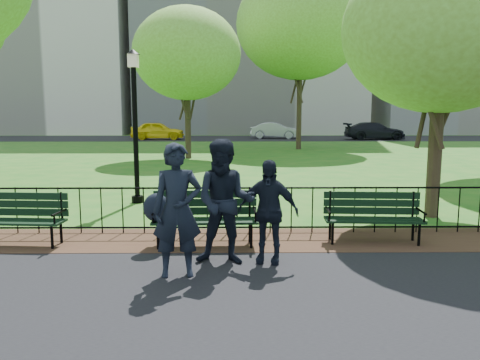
{
  "coord_description": "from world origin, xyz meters",
  "views": [
    {
      "loc": [
        0.33,
        -6.69,
        2.29
      ],
      "look_at": [
        0.42,
        1.5,
        1.1
      ],
      "focal_mm": 35.0,
      "sensor_mm": 36.0,
      "label": 1
    }
  ],
  "objects_px": {
    "person_left": "(177,210)",
    "sedan_silver": "(276,130)",
    "park_bench_main": "(182,210)",
    "park_bench_right_a": "(373,212)",
    "sedan_dark": "(375,131)",
    "taxi": "(158,131)",
    "tree_near_e": "(442,29)",
    "tree_far_c": "(187,54)",
    "lamppost": "(135,121)",
    "park_bench_left_a": "(16,213)",
    "person_mid": "(225,202)",
    "tree_far_e": "(301,24)",
    "person_right": "(268,211)"
  },
  "relations": [
    {
      "from": "person_left",
      "to": "sedan_silver",
      "type": "bearing_deg",
      "value": 75.2
    },
    {
      "from": "park_bench_main",
      "to": "park_bench_right_a",
      "type": "relative_size",
      "value": 1.12
    },
    {
      "from": "sedan_dark",
      "to": "person_left",
      "type": "bearing_deg",
      "value": 158.53
    },
    {
      "from": "taxi",
      "to": "sedan_silver",
      "type": "bearing_deg",
      "value": -82.7
    },
    {
      "from": "tree_near_e",
      "to": "person_left",
      "type": "bearing_deg",
      "value": -143.95
    },
    {
      "from": "tree_near_e",
      "to": "taxi",
      "type": "height_order",
      "value": "tree_near_e"
    },
    {
      "from": "tree_far_c",
      "to": "taxi",
      "type": "distance_m",
      "value": 17.3
    },
    {
      "from": "lamppost",
      "to": "sedan_dark",
      "type": "bearing_deg",
      "value": 62.66
    },
    {
      "from": "park_bench_right_a",
      "to": "sedan_silver",
      "type": "bearing_deg",
      "value": 91.81
    },
    {
      "from": "park_bench_left_a",
      "to": "person_mid",
      "type": "xyz_separation_m",
      "value": [
        3.65,
        -1.08,
        0.4
      ]
    },
    {
      "from": "lamppost",
      "to": "sedan_silver",
      "type": "xyz_separation_m",
      "value": [
        6.07,
        29.4,
        -1.36
      ]
    },
    {
      "from": "tree_far_e",
      "to": "park_bench_main",
      "type": "bearing_deg",
      "value": -102.85
    },
    {
      "from": "tree_far_c",
      "to": "person_left",
      "type": "bearing_deg",
      "value": -84.85
    },
    {
      "from": "park_bench_left_a",
      "to": "person_right",
      "type": "relative_size",
      "value": 1.11
    },
    {
      "from": "person_right",
      "to": "taxi",
      "type": "xyz_separation_m",
      "value": [
        -7.03,
        32.77,
        -0.04
      ]
    },
    {
      "from": "lamppost",
      "to": "person_left",
      "type": "bearing_deg",
      "value": -72.69
    },
    {
      "from": "tree_far_c",
      "to": "tree_near_e",
      "type": "bearing_deg",
      "value": -63.43
    },
    {
      "from": "park_bench_right_a",
      "to": "lamppost",
      "type": "relative_size",
      "value": 0.45
    },
    {
      "from": "tree_near_e",
      "to": "sedan_silver",
      "type": "bearing_deg",
      "value": 91.45
    },
    {
      "from": "person_right",
      "to": "park_bench_main",
      "type": "bearing_deg",
      "value": 162.45
    },
    {
      "from": "person_left",
      "to": "sedan_silver",
      "type": "height_order",
      "value": "person_left"
    },
    {
      "from": "park_bench_right_a",
      "to": "tree_near_e",
      "type": "bearing_deg",
      "value": 50.45
    },
    {
      "from": "park_bench_main",
      "to": "sedan_dark",
      "type": "bearing_deg",
      "value": 66.24
    },
    {
      "from": "park_bench_right_a",
      "to": "person_right",
      "type": "bearing_deg",
      "value": -146.11
    },
    {
      "from": "person_mid",
      "to": "sedan_dark",
      "type": "xyz_separation_m",
      "value": [
        11.95,
        32.58,
        -0.21
      ]
    },
    {
      "from": "tree_far_c",
      "to": "tree_far_e",
      "type": "bearing_deg",
      "value": 42.24
    },
    {
      "from": "lamppost",
      "to": "taxi",
      "type": "height_order",
      "value": "lamppost"
    },
    {
      "from": "person_left",
      "to": "tree_near_e",
      "type": "bearing_deg",
      "value": 28.39
    },
    {
      "from": "tree_far_c",
      "to": "person_left",
      "type": "height_order",
      "value": "tree_far_c"
    },
    {
      "from": "park_bench_right_a",
      "to": "person_right",
      "type": "relative_size",
      "value": 1.09
    },
    {
      "from": "lamppost",
      "to": "tree_near_e",
      "type": "bearing_deg",
      "value": -13.98
    },
    {
      "from": "tree_near_e",
      "to": "tree_far_e",
      "type": "height_order",
      "value": "tree_far_e"
    },
    {
      "from": "sedan_silver",
      "to": "sedan_dark",
      "type": "height_order",
      "value": "sedan_dark"
    },
    {
      "from": "park_bench_left_a",
      "to": "sedan_dark",
      "type": "height_order",
      "value": "sedan_dark"
    },
    {
      "from": "person_right",
      "to": "taxi",
      "type": "relative_size",
      "value": 0.36
    },
    {
      "from": "park_bench_left_a",
      "to": "person_mid",
      "type": "distance_m",
      "value": 3.83
    },
    {
      "from": "tree_far_e",
      "to": "sedan_silver",
      "type": "bearing_deg",
      "value": 91.99
    },
    {
      "from": "tree_far_e",
      "to": "taxi",
      "type": "distance_m",
      "value": 16.32
    },
    {
      "from": "person_mid",
      "to": "person_right",
      "type": "relative_size",
      "value": 1.19
    },
    {
      "from": "park_bench_right_a",
      "to": "lamppost",
      "type": "xyz_separation_m",
      "value": [
        -4.94,
        3.74,
        1.54
      ]
    },
    {
      "from": "park_bench_main",
      "to": "sedan_dark",
      "type": "distance_m",
      "value": 34.12
    },
    {
      "from": "tree_far_c",
      "to": "sedan_silver",
      "type": "bearing_deg",
      "value": 71.52
    },
    {
      "from": "sedan_silver",
      "to": "park_bench_right_a",
      "type": "bearing_deg",
      "value": -171.45
    },
    {
      "from": "person_right",
      "to": "sedan_silver",
      "type": "relative_size",
      "value": 0.37
    },
    {
      "from": "park_bench_right_a",
      "to": "sedan_silver",
      "type": "xyz_separation_m",
      "value": [
        1.13,
        33.14,
        0.17
      ]
    },
    {
      "from": "park_bench_right_a",
      "to": "person_left",
      "type": "height_order",
      "value": "person_left"
    },
    {
      "from": "park_bench_left_a",
      "to": "tree_near_e",
      "type": "xyz_separation_m",
      "value": [
        8.16,
        2.12,
        3.47
      ]
    },
    {
      "from": "park_bench_left_a",
      "to": "person_left",
      "type": "height_order",
      "value": "person_left"
    },
    {
      "from": "tree_far_c",
      "to": "person_left",
      "type": "xyz_separation_m",
      "value": [
        1.55,
        -17.15,
        -4.18
      ]
    },
    {
      "from": "tree_near_e",
      "to": "tree_far_c",
      "type": "xyz_separation_m",
      "value": [
        -6.7,
        13.4,
        1.09
      ]
    }
  ]
}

